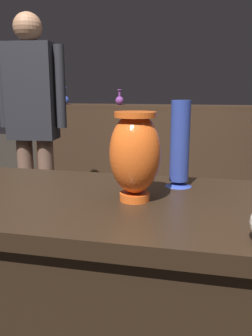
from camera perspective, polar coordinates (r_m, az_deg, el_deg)
display_plinth at (r=1.27m, az=-1.31°, el=-22.18°), size 1.20×0.64×0.80m
back_display_shelf at (r=3.29m, az=7.85°, el=1.51°), size 2.60×0.40×0.99m
vase_centerpiece at (r=1.04m, az=1.48°, el=2.40°), size 0.16×0.16×0.27m
vase_tall_behind at (r=1.21m, az=8.82°, el=3.50°), size 0.09×0.09×0.30m
shelf_vase_far_left at (r=3.41m, az=-9.99°, el=11.08°), size 0.08×0.08×0.16m
shelf_vase_left at (r=3.30m, az=-1.07°, el=11.14°), size 0.08×0.08×0.14m
visitor_near_left at (r=2.47m, az=-15.05°, el=8.19°), size 0.47×0.21×1.62m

